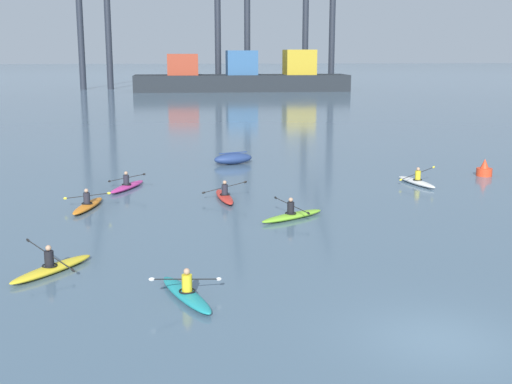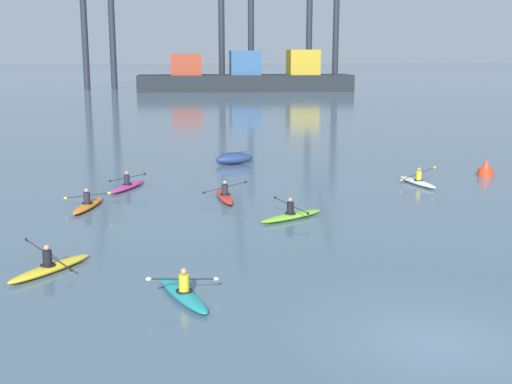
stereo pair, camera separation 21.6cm
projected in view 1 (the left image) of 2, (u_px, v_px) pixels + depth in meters
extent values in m
plane|color=slate|center=(441.00, 342.00, 16.47)|extent=(800.00, 800.00, 0.00)
cube|color=#1E2328|center=(242.00, 83.00, 121.77)|extent=(38.90, 8.49, 2.94)
cube|color=#993823|center=(183.00, 64.00, 119.91)|extent=(5.45, 5.94, 3.75)
cube|color=#2D5684|center=(242.00, 63.00, 121.02)|extent=(5.45, 5.94, 4.35)
cube|color=#B29323|center=(299.00, 62.00, 122.17)|extent=(5.45, 5.94, 4.50)
cylinder|color=#232833|center=(80.00, 30.00, 124.66)|extent=(1.20, 1.20, 22.23)
cylinder|color=#232833|center=(108.00, 30.00, 125.22)|extent=(1.20, 1.20, 22.23)
cylinder|color=#232833|center=(218.00, 28.00, 128.21)|extent=(1.20, 1.20, 23.16)
cylinder|color=#232833|center=(247.00, 28.00, 128.84)|extent=(1.20, 1.20, 23.16)
cylinder|color=#232833|center=(305.00, 30.00, 131.22)|extent=(1.20, 1.20, 22.63)
cylinder|color=#232833|center=(332.00, 30.00, 131.81)|extent=(1.20, 1.20, 22.63)
ellipsoid|color=navy|center=(233.00, 159.00, 42.48)|extent=(2.82, 1.94, 0.70)
cube|color=navy|center=(233.00, 153.00, 42.40)|extent=(1.85, 0.74, 0.06)
cylinder|color=red|center=(484.00, 172.00, 38.45)|extent=(0.90, 0.90, 0.45)
cone|color=red|center=(485.00, 163.00, 38.35)|extent=(0.50, 0.49, 0.55)
ellipsoid|color=red|center=(224.00, 197.00, 32.32)|extent=(0.97, 3.45, 0.26)
torus|color=black|center=(225.00, 194.00, 32.20)|extent=(0.54, 0.54, 0.05)
cylinder|color=#23232D|center=(225.00, 190.00, 32.15)|extent=(0.30, 0.30, 0.50)
sphere|color=tan|center=(225.00, 182.00, 32.08)|extent=(0.19, 0.19, 0.19)
cylinder|color=black|center=(225.00, 187.00, 32.18)|extent=(2.05, 0.26, 0.47)
ellipsoid|color=black|center=(204.00, 193.00, 32.00)|extent=(0.20, 0.06, 0.14)
ellipsoid|color=black|center=(245.00, 182.00, 32.35)|extent=(0.20, 0.06, 0.14)
ellipsoid|color=yellow|center=(52.00, 269.00, 21.59)|extent=(2.51, 3.09, 0.26)
torus|color=black|center=(50.00, 265.00, 21.48)|extent=(0.69, 0.69, 0.05)
cylinder|color=black|center=(49.00, 258.00, 21.43)|extent=(0.30, 0.30, 0.50)
sphere|color=tan|center=(48.00, 248.00, 21.36)|extent=(0.19, 0.19, 0.19)
cylinder|color=black|center=(50.00, 255.00, 21.45)|extent=(1.62, 1.21, 0.73)
ellipsoid|color=black|center=(28.00, 240.00, 21.87)|extent=(0.19, 0.16, 0.16)
ellipsoid|color=black|center=(73.00, 270.00, 21.04)|extent=(0.19, 0.16, 0.16)
ellipsoid|color=teal|center=(186.00, 294.00, 19.31)|extent=(1.81, 3.38, 0.26)
torus|color=black|center=(187.00, 291.00, 19.20)|extent=(0.64, 0.64, 0.05)
cylinder|color=gold|center=(187.00, 283.00, 19.15)|extent=(0.30, 0.30, 0.50)
sphere|color=tan|center=(187.00, 271.00, 19.08)|extent=(0.19, 0.19, 0.19)
cylinder|color=black|center=(186.00, 279.00, 19.17)|extent=(1.94, 0.80, 0.37)
ellipsoid|color=silver|center=(152.00, 279.00, 18.66)|extent=(0.20, 0.11, 0.14)
ellipsoid|color=silver|center=(219.00, 279.00, 19.68)|extent=(0.20, 0.11, 0.14)
ellipsoid|color=silver|center=(416.00, 182.00, 36.00)|extent=(1.37, 3.45, 0.26)
torus|color=black|center=(418.00, 180.00, 35.88)|extent=(0.59, 0.59, 0.05)
cylinder|color=gold|center=(418.00, 175.00, 35.83)|extent=(0.30, 0.30, 0.50)
sphere|color=tan|center=(418.00, 169.00, 35.76)|extent=(0.19, 0.19, 0.19)
cylinder|color=black|center=(417.00, 173.00, 35.86)|extent=(1.98, 0.50, 0.60)
ellipsoid|color=yellow|center=(401.00, 180.00, 35.58)|extent=(0.21, 0.09, 0.15)
ellipsoid|color=yellow|center=(434.00, 167.00, 36.13)|extent=(0.21, 0.09, 0.15)
ellipsoid|color=#C13384|center=(127.00, 187.00, 34.77)|extent=(1.92, 3.35, 0.26)
torus|color=black|center=(126.00, 184.00, 34.64)|extent=(0.65, 0.65, 0.05)
cylinder|color=#23232D|center=(126.00, 180.00, 34.59)|extent=(0.30, 0.30, 0.50)
sphere|color=tan|center=(126.00, 173.00, 34.52)|extent=(0.19, 0.19, 0.19)
cylinder|color=black|center=(127.00, 178.00, 34.62)|extent=(1.89, 0.86, 0.52)
ellipsoid|color=black|center=(109.00, 181.00, 34.97)|extent=(0.20, 0.12, 0.15)
ellipsoid|color=black|center=(144.00, 174.00, 34.27)|extent=(0.20, 0.12, 0.15)
ellipsoid|color=#7ABC2D|center=(292.00, 216.00, 28.54)|extent=(3.17, 2.37, 0.26)
torus|color=black|center=(291.00, 213.00, 28.45)|extent=(0.68, 0.68, 0.05)
cylinder|color=black|center=(291.00, 208.00, 28.40)|extent=(0.30, 0.30, 0.50)
sphere|color=tan|center=(291.00, 200.00, 28.33)|extent=(0.19, 0.19, 0.19)
cylinder|color=black|center=(292.00, 205.00, 28.41)|extent=(1.17, 1.76, 0.34)
ellipsoid|color=black|center=(276.00, 198.00, 29.16)|extent=(0.14, 0.18, 0.14)
ellipsoid|color=black|center=(308.00, 213.00, 27.66)|extent=(0.14, 0.18, 0.14)
ellipsoid|color=orange|center=(88.00, 206.00, 30.43)|extent=(1.35, 3.45, 0.26)
torus|color=black|center=(87.00, 203.00, 30.30)|extent=(0.59, 0.59, 0.05)
cylinder|color=#23232D|center=(87.00, 198.00, 30.25)|extent=(0.30, 0.30, 0.50)
sphere|color=tan|center=(86.00, 191.00, 30.18)|extent=(0.19, 0.19, 0.19)
cylinder|color=black|center=(87.00, 196.00, 30.28)|extent=(2.04, 0.50, 0.33)
ellipsoid|color=yellow|center=(65.00, 198.00, 30.43)|extent=(0.20, 0.08, 0.13)
ellipsoid|color=yellow|center=(109.00, 193.00, 30.13)|extent=(0.20, 0.08, 0.13)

